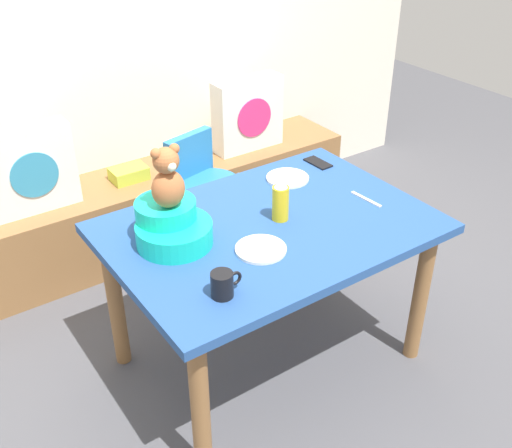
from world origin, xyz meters
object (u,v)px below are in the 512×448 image
object	(u,v)px
book_stack	(129,174)
dinner_plate_far	(261,249)
dining_table	(270,244)
ketchup_bottle	(280,201)
dinner_plate_near	(288,178)
coffee_mug	(223,284)
pillow_floral_right	(248,114)
infant_seat_teal	(171,226)
teddy_bear	(167,179)
cell_phone	(318,163)
highchair	(207,188)
pillow_floral_left	(30,170)

from	to	relation	value
book_stack	dinner_plate_far	xyz separation A→B (m)	(-0.04, -1.35, 0.25)
book_stack	dining_table	size ratio (longest dim) A/B	0.15
dining_table	book_stack	bearing A→B (deg)	94.82
ketchup_bottle	dinner_plate_near	world-z (taller)	ketchup_bottle
book_stack	dining_table	distance (m)	1.23
book_stack	coffee_mug	xyz separation A→B (m)	(-0.31, -1.50, 0.29)
pillow_floral_right	infant_seat_teal	xyz separation A→B (m)	(-1.09, -1.08, 0.13)
dining_table	dinner_plate_far	bearing A→B (deg)	-136.01
dining_table	infant_seat_teal	size ratio (longest dim) A/B	4.01
dining_table	teddy_bear	size ratio (longest dim) A/B	5.29
coffee_mug	dinner_plate_near	distance (m)	0.91
dining_table	cell_phone	size ratio (longest dim) A/B	9.19
teddy_bear	ketchup_bottle	distance (m)	0.50
dinner_plate_far	pillow_floral_right	bearing A→B (deg)	57.76
highchair	dinner_plate_far	world-z (taller)	highchair
coffee_mug	cell_phone	world-z (taller)	coffee_mug
pillow_floral_right	book_stack	size ratio (longest dim) A/B	2.20
teddy_bear	coffee_mug	size ratio (longest dim) A/B	2.08
highchair	dining_table	bearing A→B (deg)	-100.94
highchair	cell_phone	world-z (taller)	highchair
pillow_floral_right	highchair	xyz separation A→B (m)	(-0.55, -0.42, -0.16)
book_stack	ketchup_bottle	xyz separation A→B (m)	(0.16, -1.20, 0.33)
highchair	dinner_plate_far	xyz separation A→B (m)	(-0.29, -0.91, 0.22)
ketchup_bottle	dinner_plate_near	xyz separation A→B (m)	(0.24, 0.27, -0.08)
dining_table	cell_phone	bearing A→B (deg)	31.69
dining_table	dinner_plate_near	world-z (taller)	dinner_plate_near
pillow_floral_right	ketchup_bottle	xyz separation A→B (m)	(-0.64, -1.18, 0.15)
dinner_plate_near	teddy_bear	bearing A→B (deg)	-166.74
teddy_bear	dinner_plate_far	xyz separation A→B (m)	(0.25, -0.25, -0.27)
pillow_floral_right	ketchup_bottle	world-z (taller)	ketchup_bottle
pillow_floral_right	infant_seat_teal	distance (m)	1.54
book_stack	dining_table	xyz separation A→B (m)	(0.10, -1.21, 0.14)
dining_table	infant_seat_teal	distance (m)	0.44
coffee_mug	dinner_plate_near	world-z (taller)	coffee_mug
pillow_floral_right	coffee_mug	world-z (taller)	pillow_floral_right
highchair	dinner_plate_near	distance (m)	0.57
pillow_floral_right	dinner_plate_far	world-z (taller)	pillow_floral_right
pillow_floral_right	dinner_plate_near	xyz separation A→B (m)	(-0.39, -0.91, 0.07)
pillow_floral_left	highchair	world-z (taller)	pillow_floral_left
book_stack	cell_phone	world-z (taller)	cell_phone
dining_table	dinner_plate_near	bearing A→B (deg)	42.47
dinner_plate_near	cell_phone	distance (m)	0.23
dining_table	dinner_plate_near	size ratio (longest dim) A/B	6.62
ketchup_bottle	dinner_plate_far	world-z (taller)	ketchup_bottle
pillow_floral_left	teddy_bear	bearing A→B (deg)	-77.44
pillow_floral_right	cell_phone	world-z (taller)	pillow_floral_right
book_stack	cell_phone	bearing A→B (deg)	-54.58
dinner_plate_near	book_stack	bearing A→B (deg)	113.47
teddy_bear	pillow_floral_left	bearing A→B (deg)	102.56
pillow_floral_left	pillow_floral_right	size ratio (longest dim) A/B	1.00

